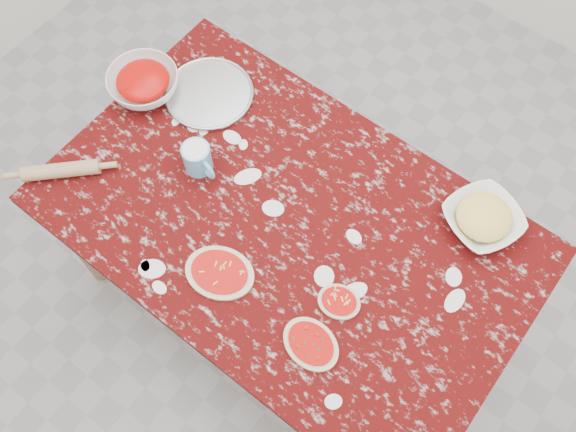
# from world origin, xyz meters

# --- Properties ---
(ground) EXTENTS (4.00, 4.00, 0.00)m
(ground) POSITION_xyz_m (0.00, 0.00, 0.00)
(ground) COLOR gray
(worktable) EXTENTS (1.60, 1.00, 0.75)m
(worktable) POSITION_xyz_m (0.00, 0.00, 0.67)
(worktable) COLOR #3C0606
(worktable) RESTS_ON ground
(pizza_tray) EXTENTS (0.35, 0.35, 0.01)m
(pizza_tray) POSITION_xyz_m (-0.54, 0.23, 0.76)
(pizza_tray) COLOR #B2B2B7
(pizza_tray) RESTS_ON worktable
(sauce_bowl) EXTENTS (0.30, 0.30, 0.08)m
(sauce_bowl) POSITION_xyz_m (-0.74, 0.11, 0.79)
(sauce_bowl) COLOR white
(sauce_bowl) RESTS_ON worktable
(cheese_bowl) EXTENTS (0.31, 0.31, 0.06)m
(cheese_bowl) POSITION_xyz_m (0.50, 0.39, 0.78)
(cheese_bowl) COLOR white
(cheese_bowl) RESTS_ON worktable
(flour_mug) EXTENTS (0.14, 0.10, 0.11)m
(flour_mug) POSITION_xyz_m (-0.37, -0.02, 0.81)
(flour_mug) COLOR #5FB8E2
(flour_mug) RESTS_ON worktable
(pizza_left) EXTENTS (0.27, 0.23, 0.02)m
(pizza_left) POSITION_xyz_m (-0.06, -0.27, 0.76)
(pizza_left) COLOR beige
(pizza_left) RESTS_ON worktable
(pizza_mid) EXTENTS (0.16, 0.14, 0.02)m
(pizza_mid) POSITION_xyz_m (0.29, -0.12, 0.76)
(pizza_mid) COLOR beige
(pizza_mid) RESTS_ON worktable
(pizza_right) EXTENTS (0.20, 0.16, 0.02)m
(pizza_right) POSITION_xyz_m (0.30, -0.28, 0.76)
(pizza_right) COLOR beige
(pizza_right) RESTS_ON worktable
(rolling_pin) EXTENTS (0.22, 0.22, 0.05)m
(rolling_pin) POSITION_xyz_m (-0.72, -0.32, 0.78)
(rolling_pin) COLOR tan
(rolling_pin) RESTS_ON worktable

